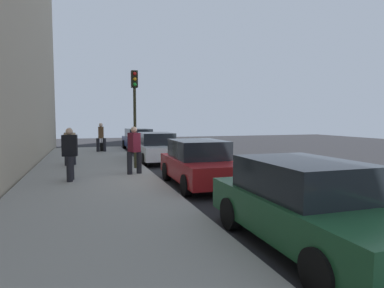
% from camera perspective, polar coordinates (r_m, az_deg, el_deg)
% --- Properties ---
extents(ground_plane, '(56.00, 56.00, 0.00)m').
position_cam_1_polar(ground_plane, '(11.86, -0.83, -6.43)').
color(ground_plane, black).
extents(sidewalk, '(28.00, 4.60, 0.15)m').
position_cam_1_polar(sidewalk, '(11.34, -17.09, -6.74)').
color(sidewalk, gray).
rests_on(sidewalk, ground).
extents(lane_stripe_centre, '(28.00, 0.14, 0.01)m').
position_cam_1_polar(lane_stripe_centre, '(13.14, 12.70, -5.45)').
color(lane_stripe_centre, gold).
rests_on(lane_stripe_centre, ground).
extents(parked_car_navy, '(4.75, 2.01, 1.51)m').
position_cam_1_polar(parked_car_navy, '(23.74, -9.22, 0.80)').
color(parked_car_navy, black).
rests_on(parked_car_navy, ground).
extents(parked_car_white, '(4.27, 1.96, 1.51)m').
position_cam_1_polar(parked_car_white, '(16.92, -6.14, -0.61)').
color(parked_car_white, black).
rests_on(parked_car_white, ground).
extents(parked_car_red, '(4.18, 1.95, 1.51)m').
position_cam_1_polar(parked_car_red, '(10.93, 1.30, -3.34)').
color(parked_car_red, black).
rests_on(parked_car_red, ground).
extents(parked_car_green, '(4.33, 1.91, 1.51)m').
position_cam_1_polar(parked_car_green, '(6.05, 19.32, -9.93)').
color(parked_car_green, black).
rests_on(parked_car_green, ground).
extents(pedestrian_tan_coat, '(0.53, 0.51, 1.68)m').
position_cam_1_polar(pedestrian_tan_coat, '(15.64, -20.46, -0.21)').
color(pedestrian_tan_coat, black).
rests_on(pedestrian_tan_coat, sidewalk).
extents(pedestrian_brown_coat, '(0.52, 0.60, 1.81)m').
position_cam_1_polar(pedestrian_brown_coat, '(21.55, -15.53, 1.29)').
color(pedestrian_brown_coat, black).
rests_on(pedestrian_brown_coat, sidewalk).
extents(pedestrian_burgundy_coat, '(0.55, 0.57, 1.79)m').
position_cam_1_polar(pedestrian_burgundy_coat, '(12.53, -10.02, -0.82)').
color(pedestrian_burgundy_coat, black).
rests_on(pedestrian_burgundy_coat, sidewalk).
extents(pedestrian_black_coat, '(0.58, 0.50, 1.77)m').
position_cam_1_polar(pedestrian_black_coat, '(11.71, -20.47, -1.43)').
color(pedestrian_black_coat, black).
rests_on(pedestrian_black_coat, sidewalk).
extents(traffic_light_pole, '(0.35, 0.26, 4.07)m').
position_cam_1_polar(traffic_light_pole, '(14.02, -9.93, 7.18)').
color(traffic_light_pole, '#2D2D19').
rests_on(traffic_light_pole, sidewalk).
extents(rolling_suitcase, '(0.34, 0.22, 0.89)m').
position_cam_1_polar(rolling_suitcase, '(21.95, -15.42, -0.48)').
color(rolling_suitcase, black).
rests_on(rolling_suitcase, sidewalk).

